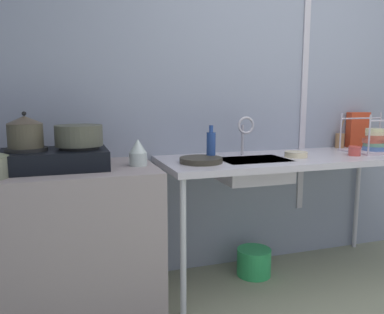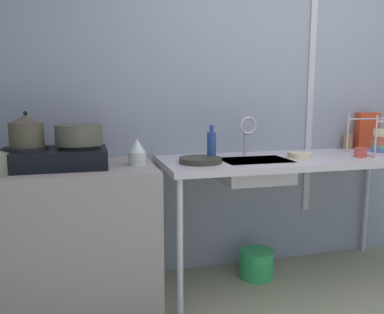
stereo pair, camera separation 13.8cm
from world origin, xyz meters
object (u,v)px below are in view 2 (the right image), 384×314
at_px(bottle_by_sink, 212,146).
at_px(bucket_on_floor, 256,264).
at_px(percolator, 137,152).
at_px(utensil_jar, 348,141).
at_px(cup_by_rack, 360,152).
at_px(dish_rack, 383,144).
at_px(cereal_box, 367,131).
at_px(pot_on_left_burner, 26,131).
at_px(pot_on_right_burner, 79,135).
at_px(faucet, 247,129).
at_px(small_bowl_on_drainboard, 299,155).
at_px(stove, 54,157).
at_px(frying_pan, 201,160).
at_px(sink_basin, 255,171).

bearing_deg(bottle_by_sink, bucket_on_floor, 10.47).
distance_m(percolator, utensil_jar, 1.72).
bearing_deg(utensil_jar, bottle_by_sink, -167.75).
bearing_deg(cup_by_rack, dish_rack, 21.93).
bearing_deg(cereal_box, percolator, -163.29).
distance_m(cup_by_rack, bottle_by_sink, 1.03).
relative_size(pot_on_left_burner, pot_on_right_burner, 0.74).
relative_size(bottle_by_sink, cereal_box, 0.80).
relative_size(faucet, small_bowl_on_drainboard, 1.80).
distance_m(pot_on_left_burner, percolator, 0.63).
bearing_deg(pot_on_left_burner, faucet, 4.44).
bearing_deg(stove, cup_by_rack, -3.29).
bearing_deg(utensil_jar, pot_on_left_burner, -173.20).
relative_size(frying_pan, bucket_on_floor, 1.09).
distance_m(bottle_by_sink, utensil_jar, 1.24).
relative_size(dish_rack, cup_by_rack, 4.78).
height_order(frying_pan, cup_by_rack, cup_by_rack).
distance_m(cereal_box, bucket_on_floor, 1.38).
height_order(percolator, bottle_by_sink, bottle_by_sink).
bearing_deg(cup_by_rack, frying_pan, 177.37).
distance_m(cup_by_rack, small_bowl_on_drainboard, 0.43).
bearing_deg(bucket_on_floor, sink_basin, -124.38).
bearing_deg(pot_on_right_burner, cup_by_rack, -3.54).
relative_size(cup_by_rack, cereal_box, 0.29).
height_order(pot_on_right_burner, bottle_by_sink, pot_on_right_burner).
bearing_deg(utensil_jar, bucket_on_floor, -167.00).
xyz_separation_m(sink_basin, small_bowl_on_drainboard, (0.32, 0.00, 0.09)).
bearing_deg(faucet, percolator, -169.30).
xyz_separation_m(pot_on_right_burner, frying_pan, (0.72, -0.06, -0.17)).
height_order(sink_basin, small_bowl_on_drainboard, small_bowl_on_drainboard).
height_order(percolator, dish_rack, dish_rack).
height_order(pot_on_right_burner, frying_pan, pot_on_right_burner).
height_order(pot_on_left_burner, frying_pan, pot_on_left_burner).
bearing_deg(bucket_on_floor, utensil_jar, 13.00).
bearing_deg(utensil_jar, stove, -172.76).
bearing_deg(pot_on_right_burner, faucet, 5.58).
bearing_deg(cereal_box, cup_by_rack, -125.48).
distance_m(sink_basin, cereal_box, 1.16).
height_order(small_bowl_on_drainboard, bottle_by_sink, bottle_by_sink).
relative_size(percolator, small_bowl_on_drainboard, 1.04).
height_order(stove, bottle_by_sink, bottle_by_sink).
bearing_deg(cup_by_rack, cereal_box, 47.26).
height_order(faucet, cereal_box, cereal_box).
relative_size(sink_basin, small_bowl_on_drainboard, 2.91).
relative_size(stove, dish_rack, 1.50).
bearing_deg(frying_pan, faucet, 24.03).
distance_m(pot_on_right_burner, sink_basin, 1.13).
bearing_deg(cup_by_rack, percolator, 177.12).
bearing_deg(sink_basin, percolator, 179.77).
bearing_deg(small_bowl_on_drainboard, bottle_by_sink, 175.15).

